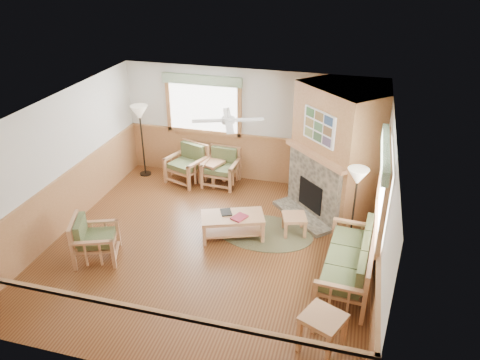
% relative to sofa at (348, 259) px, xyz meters
% --- Properties ---
extents(floor, '(6.00, 6.00, 0.01)m').
position_rel_sofa_xyz_m(floor, '(-2.55, 0.32, -0.46)').
color(floor, brown).
rests_on(floor, ground).
extents(ceiling, '(6.00, 6.00, 0.01)m').
position_rel_sofa_xyz_m(ceiling, '(-2.55, 0.32, 2.25)').
color(ceiling, white).
rests_on(ceiling, floor).
extents(wall_back, '(6.00, 0.02, 2.70)m').
position_rel_sofa_xyz_m(wall_back, '(-2.55, 3.32, 0.90)').
color(wall_back, silver).
rests_on(wall_back, floor).
extents(wall_front, '(6.00, 0.02, 2.70)m').
position_rel_sofa_xyz_m(wall_front, '(-2.55, -2.68, 0.90)').
color(wall_front, silver).
rests_on(wall_front, floor).
extents(wall_left, '(0.02, 6.00, 2.70)m').
position_rel_sofa_xyz_m(wall_left, '(-5.55, 0.32, 0.90)').
color(wall_left, silver).
rests_on(wall_left, floor).
extents(wall_right, '(0.02, 6.00, 2.70)m').
position_rel_sofa_xyz_m(wall_right, '(0.45, 0.32, 0.90)').
color(wall_right, silver).
rests_on(wall_right, floor).
extents(wainscot, '(6.00, 6.00, 1.10)m').
position_rel_sofa_xyz_m(wainscot, '(-2.55, 0.32, 0.10)').
color(wainscot, '#AD7647').
rests_on(wainscot, floor).
extents(fireplace, '(3.11, 3.11, 2.70)m').
position_rel_sofa_xyz_m(fireplace, '(-0.50, 2.37, 0.90)').
color(fireplace, '#AD7647').
rests_on(fireplace, floor).
extents(window_back, '(1.90, 0.16, 1.50)m').
position_rel_sofa_xyz_m(window_back, '(-3.65, 3.28, 2.08)').
color(window_back, white).
rests_on(window_back, wall_back).
extents(window_right, '(0.16, 1.90, 1.50)m').
position_rel_sofa_xyz_m(window_right, '(0.41, 0.12, 2.08)').
color(window_right, white).
rests_on(window_right, wall_right).
extents(ceiling_fan, '(1.59, 1.59, 0.36)m').
position_rel_sofa_xyz_m(ceiling_fan, '(-2.25, 0.62, 2.21)').
color(ceiling_fan, white).
rests_on(ceiling_fan, ceiling).
extents(sofa, '(2.01, 0.93, 0.90)m').
position_rel_sofa_xyz_m(sofa, '(0.00, 0.00, 0.00)').
color(sofa, tan).
rests_on(sofa, floor).
extents(armchair_back_left, '(1.01, 1.01, 0.90)m').
position_rel_sofa_xyz_m(armchair_back_left, '(-3.96, 2.81, -0.00)').
color(armchair_back_left, tan).
rests_on(armchair_back_left, floor).
extents(armchair_back_right, '(0.80, 0.80, 0.85)m').
position_rel_sofa_xyz_m(armchair_back_right, '(-3.12, 2.87, -0.02)').
color(armchair_back_right, tan).
rests_on(armchair_back_right, floor).
extents(armchair_left, '(0.96, 0.96, 0.83)m').
position_rel_sofa_xyz_m(armchair_left, '(-4.43, -0.52, -0.03)').
color(armchair_left, tan).
rests_on(armchair_left, floor).
extents(coffee_table, '(1.34, 0.99, 0.48)m').
position_rel_sofa_xyz_m(coffee_table, '(-2.24, 0.79, -0.21)').
color(coffee_table, tan).
rests_on(coffee_table, floor).
extents(end_table_chairs, '(0.64, 0.63, 0.57)m').
position_rel_sofa_xyz_m(end_table_chairs, '(-3.36, 2.87, -0.17)').
color(end_table_chairs, tan).
rests_on(end_table_chairs, floor).
extents(end_table_sofa, '(0.72, 0.70, 0.62)m').
position_rel_sofa_xyz_m(end_table_sofa, '(-0.24, -1.62, -0.14)').
color(end_table_sofa, tan).
rests_on(end_table_sofa, floor).
extents(footstool, '(0.57, 0.57, 0.39)m').
position_rel_sofa_xyz_m(footstool, '(-1.10, 1.24, -0.25)').
color(footstool, tan).
rests_on(footstool, floor).
extents(braided_rug, '(2.24, 2.24, 0.01)m').
position_rel_sofa_xyz_m(braided_rug, '(-1.65, 1.08, -0.45)').
color(braided_rug, brown).
rests_on(braided_rug, floor).
extents(floor_lamp_left, '(0.45, 0.45, 1.79)m').
position_rel_sofa_xyz_m(floor_lamp_left, '(-5.10, 2.87, 0.44)').
color(floor_lamp_left, black).
rests_on(floor_lamp_left, floor).
extents(floor_lamp_right, '(0.38, 0.38, 1.67)m').
position_rel_sofa_xyz_m(floor_lamp_right, '(0.00, 1.03, 0.38)').
color(floor_lamp_right, black).
rests_on(floor_lamp_right, floor).
extents(book_red, '(0.32, 0.36, 0.03)m').
position_rel_sofa_xyz_m(book_red, '(-2.09, 0.74, 0.06)').
color(book_red, maroon).
rests_on(book_red, coffee_table).
extents(book_dark, '(0.30, 0.33, 0.02)m').
position_rel_sofa_xyz_m(book_dark, '(-2.39, 0.86, 0.06)').
color(book_dark, black).
rests_on(book_dark, coffee_table).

